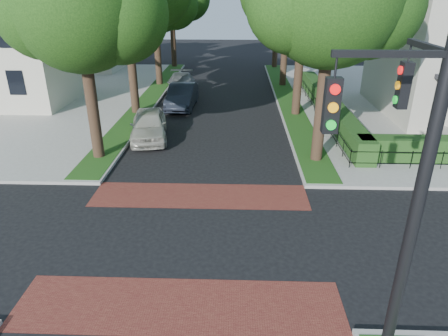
{
  "coord_description": "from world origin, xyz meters",
  "views": [
    {
      "loc": [
        1.52,
        -11.59,
        7.94
      ],
      "look_at": [
        1.04,
        2.52,
        1.6
      ],
      "focal_mm": 32.0,
      "sensor_mm": 36.0,
      "label": 1
    }
  ],
  "objects_px": {
    "traffic_signal": "(409,171)",
    "parked_car_middle": "(182,96)",
    "parked_car_front": "(149,125)",
    "parked_car_rear": "(182,85)"
  },
  "relations": [
    {
      "from": "parked_car_middle",
      "to": "parked_car_rear",
      "type": "height_order",
      "value": "parked_car_middle"
    },
    {
      "from": "parked_car_front",
      "to": "parked_car_rear",
      "type": "relative_size",
      "value": 0.88
    },
    {
      "from": "parked_car_front",
      "to": "parked_car_rear",
      "type": "bearing_deg",
      "value": 77.54
    },
    {
      "from": "parked_car_front",
      "to": "parked_car_rear",
      "type": "height_order",
      "value": "parked_car_front"
    },
    {
      "from": "parked_car_front",
      "to": "parked_car_middle",
      "type": "bearing_deg",
      "value": 71.34
    },
    {
      "from": "parked_car_rear",
      "to": "parked_car_front",
      "type": "bearing_deg",
      "value": -99.26
    },
    {
      "from": "traffic_signal",
      "to": "parked_car_middle",
      "type": "relative_size",
      "value": 1.56
    },
    {
      "from": "parked_car_middle",
      "to": "parked_car_rear",
      "type": "relative_size",
      "value": 0.92
    },
    {
      "from": "parked_car_front",
      "to": "parked_car_middle",
      "type": "xyz_separation_m",
      "value": [
        1.03,
        6.71,
        0.01
      ]
    },
    {
      "from": "traffic_signal",
      "to": "parked_car_middle",
      "type": "xyz_separation_m",
      "value": [
        -7.4,
        21.25,
        -3.86
      ]
    }
  ]
}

